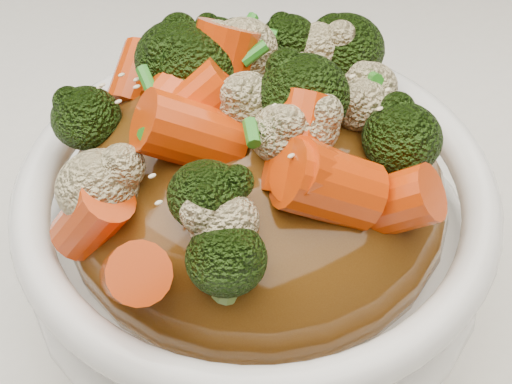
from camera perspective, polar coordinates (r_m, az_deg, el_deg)
tablecloth at (r=0.48m, az=-5.56°, el=-7.67°), size 1.20×0.80×0.04m
bowl at (r=0.42m, az=0.00°, el=-3.41°), size 0.31×0.31×0.09m
sauce_base at (r=0.39m, az=0.00°, el=-0.33°), size 0.25×0.25×0.11m
carrots at (r=0.35m, az=0.00°, el=7.52°), size 0.25×0.25×0.06m
broccoli at (r=0.35m, az=0.00°, el=7.37°), size 0.25×0.25×0.05m
cauliflower at (r=0.35m, az=0.00°, el=7.09°), size 0.25×0.25×0.04m
scallions at (r=0.35m, az=0.00°, el=7.66°), size 0.18×0.18×0.02m
sesame_seeds at (r=0.35m, az=0.00°, el=7.66°), size 0.22×0.22×0.01m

